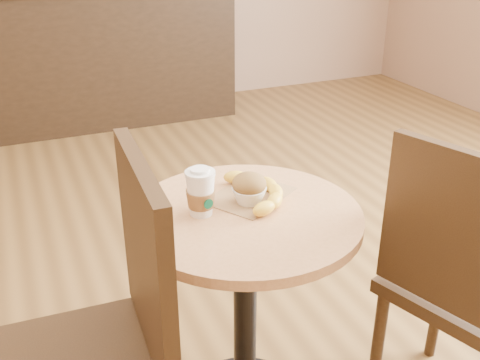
{
  "coord_description": "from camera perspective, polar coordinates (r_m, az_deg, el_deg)",
  "views": [
    {
      "loc": [
        -0.58,
        -1.2,
        1.49
      ],
      "look_at": [
        -0.04,
        0.09,
        0.83
      ],
      "focal_mm": 42.0,
      "sensor_mm": 36.0,
      "label": 1
    }
  ],
  "objects": [
    {
      "name": "cafe_table",
      "position": [
        1.68,
        0.54,
        -10.38
      ],
      "size": [
        0.65,
        0.65,
        0.75
      ],
      "color": "black",
      "rests_on": "ground"
    },
    {
      "name": "chair_left",
      "position": [
        1.41,
        -14.28,
        -16.66
      ],
      "size": [
        0.47,
        0.47,
        1.03
      ],
      "rotation": [
        0.0,
        0.0,
        -1.61
      ],
      "color": "#342312",
      "rests_on": "ground"
    },
    {
      "name": "chair_right",
      "position": [
        1.76,
        21.89,
        -9.71
      ],
      "size": [
        0.55,
        0.55,
        0.98
      ],
      "rotation": [
        0.0,
        0.0,
        1.89
      ],
      "color": "#342312",
      "rests_on": "ground"
    },
    {
      "name": "service_counter",
      "position": [
        4.52,
        -15.34,
        12.07
      ],
      "size": [
        2.3,
        0.65,
        1.04
      ],
      "color": "black",
      "rests_on": "ground"
    },
    {
      "name": "kraft_bag",
      "position": [
        1.64,
        1.02,
        -1.57
      ],
      "size": [
        0.3,
        0.28,
        0.0
      ],
      "primitive_type": "cube",
      "rotation": [
        0.0,
        0.0,
        0.57
      ],
      "color": "olive",
      "rests_on": "cafe_table"
    },
    {
      "name": "coffee_cup",
      "position": [
        1.52,
        -4.02,
        -1.42
      ],
      "size": [
        0.08,
        0.08,
        0.14
      ],
      "rotation": [
        0.0,
        0.0,
        0.2
      ],
      "color": "white",
      "rests_on": "cafe_table"
    },
    {
      "name": "muffin",
      "position": [
        1.58,
        0.94,
        -0.85
      ],
      "size": [
        0.1,
        0.1,
        0.09
      ],
      "color": "white",
      "rests_on": "kraft_bag"
    },
    {
      "name": "banana",
      "position": [
        1.62,
        2.04,
        -1.0
      ],
      "size": [
        0.18,
        0.31,
        0.04
      ],
      "primitive_type": null,
      "rotation": [
        0.0,
        0.0,
        -0.12
      ],
      "color": "yellow",
      "rests_on": "kraft_bag"
    }
  ]
}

